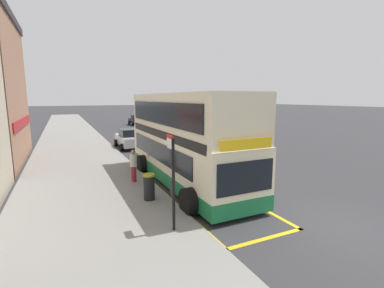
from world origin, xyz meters
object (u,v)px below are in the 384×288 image
Objects in this scene: parked_car_silver_far at (130,138)px; litter_bin at (149,187)px; double_decker_bus at (184,142)px; parked_car_black_kerbside at (137,120)px; parked_car_navy_behind at (166,123)px; pedestrian_waiting_near_sign at (134,165)px; bus_stop_sign at (172,176)px.

parked_car_silver_far is 3.95× the size of litter_bin.
double_decker_bus is 11.05m from parked_car_silver_far.
parked_car_black_kerbside is 3.95× the size of litter_bin.
parked_car_silver_far is 20.22m from parked_car_black_kerbside.
parked_car_navy_behind is at bearing 68.70° from litter_bin.
pedestrian_waiting_near_sign is 2.68m from litter_bin.
pedestrian_waiting_near_sign is at bearing 89.62° from litter_bin.
bus_stop_sign is (-2.43, -4.64, -0.23)m from double_decker_bus.
pedestrian_waiting_near_sign reaches higher than litter_bin.
pedestrian_waiting_near_sign is at bearing 76.16° from parked_car_silver_far.
litter_bin is at bearing 88.78° from bus_stop_sign.
parked_car_navy_behind is 24.31m from pedestrian_waiting_near_sign.
double_decker_bus is 3.33m from litter_bin.
double_decker_bus is at bearing 62.32° from bus_stop_sign.
bus_stop_sign is at bearing -91.22° from litter_bin.
double_decker_bus is at bearing -18.40° from pedestrian_waiting_near_sign.
parked_car_navy_behind is 3.95× the size of litter_bin.
parked_car_black_kerbside is at bearing 77.63° from bus_stop_sign.
parked_car_black_kerbside reaches higher than litter_bin.
bus_stop_sign is at bearing -117.68° from double_decker_bus.
parked_car_silver_far is at bearing -122.11° from parked_car_navy_behind.
parked_car_black_kerbside is 1.00× the size of parked_car_navy_behind.
double_decker_bus is 3.44× the size of bus_stop_sign.
parked_car_silver_far is 2.64× the size of pedestrian_waiting_near_sign.
bus_stop_sign is 5.49m from pedestrian_waiting_near_sign.
parked_car_black_kerbside is (5.51, 19.46, 0.00)m from parked_car_silver_far.
double_decker_bus is 6.34× the size of pedestrian_waiting_near_sign.
bus_stop_sign reaches higher than parked_car_silver_far.
double_decker_bus is 30.91m from parked_car_black_kerbside.
bus_stop_sign is 2.99m from litter_bin.
double_decker_bus is at bearing -107.64° from parked_car_navy_behind.
parked_car_navy_behind is (9.79, 27.71, -1.04)m from bus_stop_sign.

